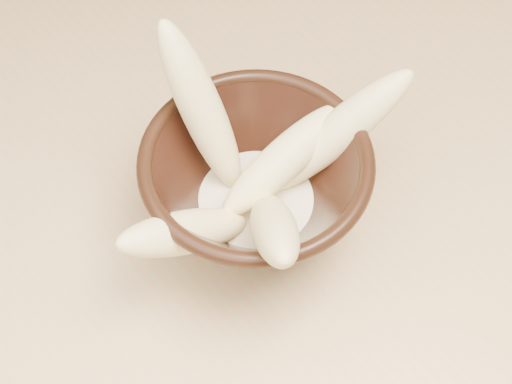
{
  "coord_description": "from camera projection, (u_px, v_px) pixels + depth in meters",
  "views": [
    {
      "loc": [
        -0.3,
        -0.24,
        1.27
      ],
      "look_at": [
        -0.11,
        0.0,
        0.8
      ],
      "focal_mm": 50.0,
      "sensor_mm": 36.0,
      "label": 1
    }
  ],
  "objects": [
    {
      "name": "table",
      "position": [
        346.0,
        202.0,
        0.7
      ],
      "size": [
        1.2,
        0.8,
        0.75
      ],
      "color": "tan",
      "rests_on": "ground"
    },
    {
      "name": "bowl",
      "position": [
        256.0,
        186.0,
        0.55
      ],
      "size": [
        0.18,
        0.18,
        0.1
      ],
      "rotation": [
        0.0,
        0.0,
        -0.38
      ],
      "color": "black",
      "rests_on": "table"
    },
    {
      "name": "milk_puddle",
      "position": [
        256.0,
        202.0,
        0.57
      ],
      "size": [
        0.1,
        0.1,
        0.01
      ],
      "primitive_type": "cylinder",
      "color": "beige",
      "rests_on": "bowl"
    },
    {
      "name": "banana_upright",
      "position": [
        202.0,
        109.0,
        0.54
      ],
      "size": [
        0.04,
        0.1,
        0.15
      ],
      "primitive_type": "ellipsoid",
      "rotation": [
        0.51,
        0.0,
        3.22
      ],
      "color": "#FBE694",
      "rests_on": "bowl"
    },
    {
      "name": "banana_left",
      "position": [
        186.0,
        232.0,
        0.52
      ],
      "size": [
        0.12,
        0.04,
        0.09
      ],
      "primitive_type": "ellipsoid",
      "rotation": [
        0.99,
        0.0,
        -1.64
      ],
      "color": "#FBE694",
      "rests_on": "bowl"
    },
    {
      "name": "banana_right",
      "position": [
        337.0,
        133.0,
        0.55
      ],
      "size": [
        0.14,
        0.07,
        0.12
      ],
      "primitive_type": "ellipsoid",
      "rotation": [
        0.91,
        0.0,
        1.32
      ],
      "color": "#FBE694",
      "rests_on": "bowl"
    },
    {
      "name": "banana_across",
      "position": [
        284.0,
        159.0,
        0.55
      ],
      "size": [
        0.13,
        0.04,
        0.06
      ],
      "primitive_type": "ellipsoid",
      "rotation": [
        1.3,
        0.0,
        1.62
      ],
      "color": "#FBE694",
      "rests_on": "bowl"
    },
    {
      "name": "banana_front",
      "position": [
        274.0,
        228.0,
        0.5
      ],
      "size": [
        0.1,
        0.12,
        0.12
      ],
      "primitive_type": "ellipsoid",
      "rotation": [
        0.82,
        0.0,
        -0.57
      ],
      "color": "#FBE694",
      "rests_on": "bowl"
    }
  ]
}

